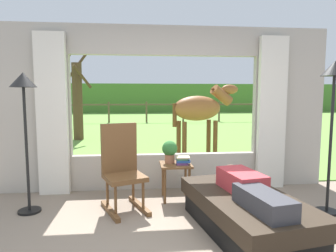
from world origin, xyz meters
name	(u,v)px	position (x,y,z in m)	size (l,w,h in m)	color
back_wall_with_window	(165,110)	(0.00, 2.26, 1.25)	(5.20, 0.12, 2.55)	#ADA599
curtain_panel_left	(52,115)	(-1.69, 2.12, 1.20)	(0.44, 0.10, 2.40)	silver
curtain_panel_right	(272,113)	(1.69, 2.12, 1.20)	(0.44, 0.10, 2.40)	silver
outdoor_pasture_lawn	(147,123)	(0.00, 13.16, 0.01)	(36.00, 21.68, 0.02)	olive
distant_hill_ridge	(144,98)	(0.00, 23.00, 1.20)	(36.00, 2.00, 2.40)	#4A7A30
recliner_sofa	(245,213)	(0.73, 0.61, 0.22)	(1.19, 1.84, 0.42)	black
reclining_person	(248,187)	(0.73, 0.56, 0.52)	(0.44, 1.43, 0.22)	#B23338
rocking_chair	(122,168)	(-0.64, 1.44, 0.55)	(0.68, 0.80, 1.12)	brown
side_table	(176,170)	(0.10, 1.71, 0.43)	(0.44, 0.44, 0.52)	brown
potted_plant	(170,150)	(0.02, 1.77, 0.70)	(0.22, 0.22, 0.32)	#9E6042
book_stack	(183,160)	(0.19, 1.65, 0.58)	(0.20, 0.16, 0.11)	#59336B
floor_lamp_left	(24,100)	(-1.82, 1.42, 1.43)	(0.32, 0.32, 1.77)	black
floor_lamp_right	(334,91)	(1.96, 1.03, 1.54)	(0.32, 0.32, 1.91)	black
horse	(200,109)	(1.07, 4.67, 1.16)	(1.81, 0.90, 1.73)	brown
pasture_tree	(77,97)	(-2.43, 7.56, 1.42)	(1.24, 1.33, 2.98)	#4C3823
pasture_fence_line	(146,109)	(0.00, 13.55, 0.74)	(16.10, 0.10, 1.10)	brown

